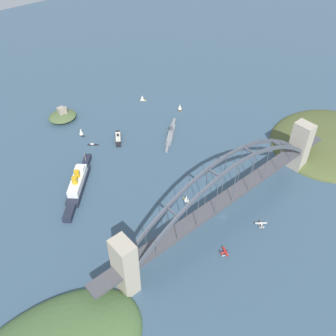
{
  "coord_description": "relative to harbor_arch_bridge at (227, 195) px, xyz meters",
  "views": [
    {
      "loc": [
        -192.29,
        -142.04,
        263.61
      ],
      "look_at": [
        0.0,
        79.92,
        8.0
      ],
      "focal_mm": 39.83,
      "sensor_mm": 36.0,
      "label": 1
    }
  ],
  "objects": [
    {
      "name": "fort_island_mid_harbor",
      "position": [
        -32.99,
        245.01,
        -23.56
      ],
      "size": [
        35.08,
        32.1,
        18.37
      ],
      "color": "#4C6038",
      "rests_on": "ground"
    },
    {
      "name": "small_boat_3",
      "position": [
        -33.38,
        174.7,
        -28.0
      ],
      "size": [
        10.61,
        9.68,
        2.16
      ],
      "color": "black",
      "rests_on": "ground"
    },
    {
      "name": "small_boat_0",
      "position": [
        -33.25,
        199.92,
        -23.61
      ],
      "size": [
        5.47,
        9.15,
        10.95
      ],
      "color": "black",
      "rests_on": "ground"
    },
    {
      "name": "ocean_liner",
      "position": [
        -82.47,
        123.26,
        -22.68
      ],
      "size": [
        71.19,
        73.93,
        20.32
      ],
      "color": "#1E2333",
      "rests_on": "ground"
    },
    {
      "name": "ground_plane",
      "position": [
        -0.0,
        -0.0,
        -28.76
      ],
      "size": [
        1400.0,
        1400.0,
        0.0
      ],
      "primitive_type": "plane",
      "color": "#385166"
    },
    {
      "name": "seaplane_taxiing_near_bridge",
      "position": [
        17.16,
        -30.0,
        -26.57
      ],
      "size": [
        9.54,
        9.2,
        4.94
      ],
      "color": "#B7B7B2",
      "rests_on": "ground"
    },
    {
      "name": "small_boat_2",
      "position": [
        70.97,
        215.22,
        -24.19
      ],
      "size": [
        8.19,
        7.08,
        9.83
      ],
      "color": "gold",
      "rests_on": "ground"
    },
    {
      "name": "seaplane_second_in_formation",
      "position": [
        -30.88,
        -29.09,
        -26.73
      ],
      "size": [
        7.65,
        9.98,
        4.89
      ],
      "color": "#B7B7B2",
      "rests_on": "ground"
    },
    {
      "name": "small_boat_4",
      "position": [
        -12.79,
        37.67,
        -24.62
      ],
      "size": [
        5.72,
        8.97,
        8.98
      ],
      "color": "gold",
      "rests_on": "ground"
    },
    {
      "name": "naval_cruiser",
      "position": [
        47.54,
        129.86,
        -26.18
      ],
      "size": [
        51.88,
        44.76,
        15.87
      ],
      "color": "gray",
      "rests_on": "ground"
    },
    {
      "name": "harbor_ferry_steamer",
      "position": [
        -5.03,
        163.8,
        -26.34
      ],
      "size": [
        20.53,
        27.07,
        7.92
      ],
      "color": "black",
      "rests_on": "ground"
    },
    {
      "name": "headland_east_shore",
      "position": [
        177.24,
        -6.11,
        -28.76
      ],
      "size": [
        148.31,
        133.99,
        24.92
      ],
      "color": "#4C562D",
      "rests_on": "ground"
    },
    {
      "name": "small_boat_1",
      "position": [
        94.32,
        165.06,
        -24.44
      ],
      "size": [
        6.91,
        8.78,
        9.33
      ],
      "color": "brown",
      "rests_on": "ground"
    },
    {
      "name": "harbor_arch_bridge",
      "position": [
        0.0,
        0.0,
        0.0
      ],
      "size": [
        284.58,
        18.74,
        71.4
      ],
      "color": "#ADA38E",
      "rests_on": "ground"
    }
  ]
}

